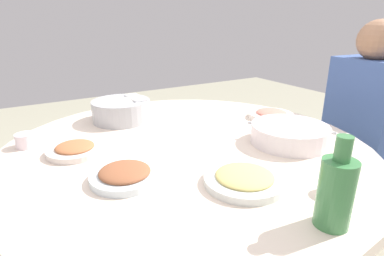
{
  "coord_description": "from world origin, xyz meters",
  "views": [
    {
      "loc": [
        0.54,
        0.94,
        1.21
      ],
      "look_at": [
        -0.06,
        -0.06,
        0.79
      ],
      "focal_mm": 29.16,
      "sensor_mm": 36.0,
      "label": 1
    }
  ],
  "objects_px": {
    "tea_cup_far": "(339,182)",
    "green_bottle": "(336,191)",
    "rice_bowl": "(121,110)",
    "dish_tofu_braise": "(75,149)",
    "round_dining_table": "(186,168)",
    "stool_for_diner_left": "(347,203)",
    "dish_noodles": "(245,179)",
    "dish_stirfry": "(125,174)",
    "diner_left": "(365,112)",
    "dish_shrimp": "(271,115)",
    "tea_cup_near": "(26,140)",
    "soup_bowl": "(289,135)"
  },
  "relations": [
    {
      "from": "tea_cup_far",
      "to": "dish_noodles",
      "type": "bearing_deg",
      "value": -41.05
    },
    {
      "from": "soup_bowl",
      "to": "tea_cup_near",
      "type": "height_order",
      "value": "soup_bowl"
    },
    {
      "from": "tea_cup_near",
      "to": "stool_for_diner_left",
      "type": "height_order",
      "value": "tea_cup_near"
    },
    {
      "from": "dish_noodles",
      "to": "green_bottle",
      "type": "xyz_separation_m",
      "value": [
        -0.05,
        0.25,
        0.07
      ]
    },
    {
      "from": "round_dining_table",
      "to": "dish_noodles",
      "type": "relative_size",
      "value": 5.82
    },
    {
      "from": "rice_bowl",
      "to": "soup_bowl",
      "type": "xyz_separation_m",
      "value": [
        -0.46,
        0.6,
        -0.02
      ]
    },
    {
      "from": "rice_bowl",
      "to": "dish_tofu_braise",
      "type": "distance_m",
      "value": 0.39
    },
    {
      "from": "soup_bowl",
      "to": "tea_cup_near",
      "type": "xyz_separation_m",
      "value": [
        0.87,
        -0.47,
        -0.01
      ]
    },
    {
      "from": "green_bottle",
      "to": "tea_cup_near",
      "type": "bearing_deg",
      "value": -57.01
    },
    {
      "from": "soup_bowl",
      "to": "dish_noodles",
      "type": "relative_size",
      "value": 1.23
    },
    {
      "from": "dish_stirfry",
      "to": "green_bottle",
      "type": "bearing_deg",
      "value": 127.12
    },
    {
      "from": "dish_stirfry",
      "to": "diner_left",
      "type": "xyz_separation_m",
      "value": [
        -1.27,
        -0.04,
        -0.01
      ]
    },
    {
      "from": "rice_bowl",
      "to": "diner_left",
      "type": "xyz_separation_m",
      "value": [
        -1.09,
        0.51,
        -0.04
      ]
    },
    {
      "from": "dish_shrimp",
      "to": "green_bottle",
      "type": "bearing_deg",
      "value": 55.22
    },
    {
      "from": "dish_noodles",
      "to": "tea_cup_near",
      "type": "bearing_deg",
      "value": -50.43
    },
    {
      "from": "dish_noodles",
      "to": "dish_stirfry",
      "type": "relative_size",
      "value": 1.14
    },
    {
      "from": "soup_bowl",
      "to": "dish_shrimp",
      "type": "bearing_deg",
      "value": -122.23
    },
    {
      "from": "round_dining_table",
      "to": "tea_cup_far",
      "type": "bearing_deg",
      "value": 110.82
    },
    {
      "from": "diner_left",
      "to": "tea_cup_near",
      "type": "bearing_deg",
      "value": -14.64
    },
    {
      "from": "green_bottle",
      "to": "stool_for_diner_left",
      "type": "distance_m",
      "value": 1.22
    },
    {
      "from": "stool_for_diner_left",
      "to": "round_dining_table",
      "type": "bearing_deg",
      "value": -5.89
    },
    {
      "from": "soup_bowl",
      "to": "diner_left",
      "type": "bearing_deg",
      "value": -172.47
    },
    {
      "from": "tea_cup_near",
      "to": "tea_cup_far",
      "type": "relative_size",
      "value": 1.04
    },
    {
      "from": "round_dining_table",
      "to": "soup_bowl",
      "type": "distance_m",
      "value": 0.41
    },
    {
      "from": "dish_shrimp",
      "to": "dish_tofu_braise",
      "type": "distance_m",
      "value": 0.89
    },
    {
      "from": "green_bottle",
      "to": "tea_cup_near",
      "type": "xyz_separation_m",
      "value": [
        0.57,
        -0.88,
        -0.06
      ]
    },
    {
      "from": "dish_noodles",
      "to": "tea_cup_far",
      "type": "height_order",
      "value": "tea_cup_far"
    },
    {
      "from": "dish_noodles",
      "to": "soup_bowl",
      "type": "bearing_deg",
      "value": -156.05
    },
    {
      "from": "dish_shrimp",
      "to": "diner_left",
      "type": "height_order",
      "value": "diner_left"
    },
    {
      "from": "rice_bowl",
      "to": "dish_stirfry",
      "type": "height_order",
      "value": "rice_bowl"
    },
    {
      "from": "dish_shrimp",
      "to": "green_bottle",
      "type": "height_order",
      "value": "green_bottle"
    },
    {
      "from": "dish_stirfry",
      "to": "dish_tofu_braise",
      "type": "relative_size",
      "value": 1.05
    },
    {
      "from": "rice_bowl",
      "to": "dish_shrimp",
      "type": "bearing_deg",
      "value": 151.96
    },
    {
      "from": "green_bottle",
      "to": "stool_for_diner_left",
      "type": "bearing_deg",
      "value": -152.32
    },
    {
      "from": "tea_cup_far",
      "to": "stool_for_diner_left",
      "type": "relative_size",
      "value": 0.16
    },
    {
      "from": "soup_bowl",
      "to": "dish_noodles",
      "type": "distance_m",
      "value": 0.38
    },
    {
      "from": "rice_bowl",
      "to": "stool_for_diner_left",
      "type": "bearing_deg",
      "value": 154.64
    },
    {
      "from": "soup_bowl",
      "to": "rice_bowl",
      "type": "bearing_deg",
      "value": -52.68
    },
    {
      "from": "tea_cup_near",
      "to": "diner_left",
      "type": "relative_size",
      "value": 0.1
    },
    {
      "from": "stool_for_diner_left",
      "to": "diner_left",
      "type": "distance_m",
      "value": 0.54
    },
    {
      "from": "tea_cup_far",
      "to": "green_bottle",
      "type": "bearing_deg",
      "value": 30.07
    },
    {
      "from": "round_dining_table",
      "to": "stool_for_diner_left",
      "type": "bearing_deg",
      "value": 174.11
    },
    {
      "from": "soup_bowl",
      "to": "tea_cup_far",
      "type": "relative_size",
      "value": 4.17
    },
    {
      "from": "dish_stirfry",
      "to": "diner_left",
      "type": "bearing_deg",
      "value": -178.27
    },
    {
      "from": "dish_stirfry",
      "to": "tea_cup_near",
      "type": "bearing_deg",
      "value": -61.79
    },
    {
      "from": "dish_noodles",
      "to": "tea_cup_near",
      "type": "distance_m",
      "value": 0.81
    },
    {
      "from": "round_dining_table",
      "to": "tea_cup_near",
      "type": "relative_size",
      "value": 18.93
    },
    {
      "from": "dish_noodles",
      "to": "rice_bowl",
      "type": "bearing_deg",
      "value": -81.76
    },
    {
      "from": "rice_bowl",
      "to": "tea_cup_far",
      "type": "distance_m",
      "value": 0.97
    },
    {
      "from": "dish_noodles",
      "to": "diner_left",
      "type": "distance_m",
      "value": 1.01
    }
  ]
}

